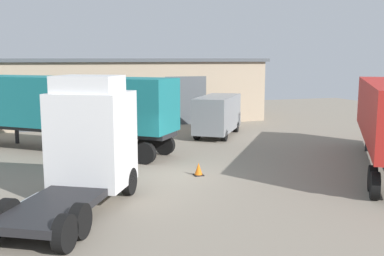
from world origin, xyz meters
name	(u,v)px	position (x,y,z in m)	size (l,w,h in m)	color
ground_plane	(170,175)	(0.00, 0.00, 0.00)	(60.00, 60.00, 0.00)	gray
warehouse_building	(110,90)	(0.00, 17.71, 2.47)	(23.88, 7.94, 4.92)	tan
tractor_unit_white	(87,143)	(-3.61, -2.54, 2.06)	(5.18, 6.56, 4.36)	silver
container_trailer_white	(64,104)	(-3.94, 6.56, 2.54)	(11.12, 9.82, 3.97)	#197075
delivery_van_grey	(218,114)	(5.64, 8.70, 1.39)	(4.65, 5.45, 2.55)	gray
traffic_cone	(199,170)	(1.15, -0.43, 0.25)	(0.40, 0.40, 0.55)	black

